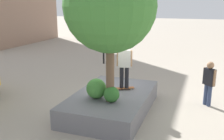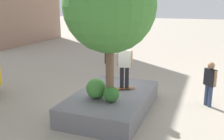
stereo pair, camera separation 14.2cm
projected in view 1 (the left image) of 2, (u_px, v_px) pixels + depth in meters
ground_plane at (111, 105)px, 10.28m from camera, size 120.00×120.00×0.00m
planter_ledge at (112, 102)px, 9.67m from camera, size 4.23×2.64×0.70m
plaza_tree at (110, 7)px, 8.06m from camera, size 2.96×2.96×4.64m
boxwood_shrub at (111, 94)px, 8.69m from camera, size 0.54×0.54×0.54m
hedge_clump at (96, 89)px, 9.03m from camera, size 0.71×0.71×0.71m
skateboard at (124, 88)px, 9.99m from camera, size 0.59×0.80×0.07m
skateboarder at (124, 62)px, 9.73m from camera, size 0.31×0.58×1.75m
traffic_light_corner at (103, 20)px, 16.58m from camera, size 0.37×0.37×4.18m
passerby_with_bag at (209, 81)px, 10.02m from camera, size 0.48×0.48×1.78m
bystander_watching at (121, 64)px, 13.37m from camera, size 0.53×0.24×1.55m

